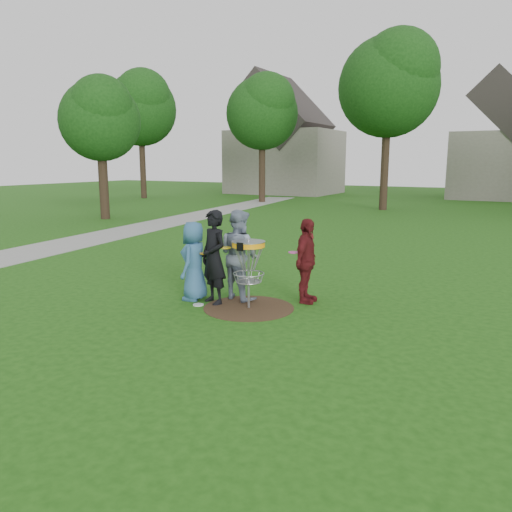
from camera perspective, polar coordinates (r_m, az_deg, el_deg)
The scene contains 11 objects.
ground at distance 9.95m, azimuth -0.84°, elevation -5.95°, with size 100.00×100.00×0.00m, color #19470F.
dirt_patch at distance 9.95m, azimuth -0.84°, elevation -5.93°, with size 1.80×1.80×0.01m, color #47331E.
concrete_path at distance 22.13m, azimuth -13.22°, elevation 3.10°, with size 2.20×40.00×0.02m, color #9E9E99.
player_blue at distance 10.44m, azimuth -7.08°, elevation -0.57°, with size 0.80×0.52×1.65m, color #2F5C82.
player_black at distance 10.10m, azimuth -4.85°, elevation -0.14°, with size 0.70×0.46×1.91m, color black.
player_grey at distance 10.42m, azimuth -1.96°, elevation 0.16°, with size 0.92×0.72×1.89m, color gray.
player_maroon at distance 10.19m, azimuth 5.76°, elevation -0.57°, with size 1.02×0.42×1.74m, color #5B1418.
disc_on_grass at distance 10.20m, azimuth -6.61°, elevation -5.55°, with size 0.22×0.22×0.02m, color silver.
disc_golf_basket at distance 9.70m, azimuth -0.86°, elevation -0.18°, with size 0.66×0.67×1.38m.
held_discs at distance 10.06m, azimuth -1.66°, elevation 0.69°, with size 1.88×0.95×0.18m.
tree_row at distance 29.45m, azimuth 21.20°, elevation 16.61°, with size 51.20×17.42×9.90m.
Camera 1 is at (4.72, -8.28, 2.87)m, focal length 35.00 mm.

